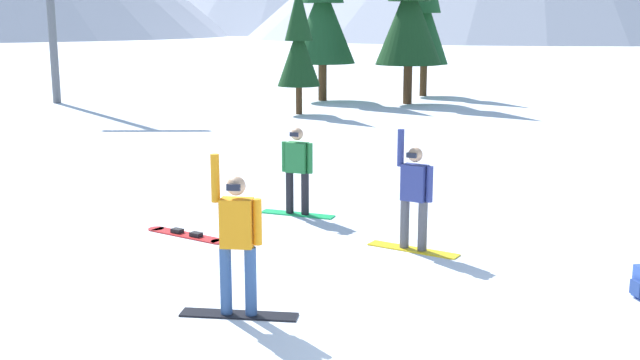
{
  "coord_description": "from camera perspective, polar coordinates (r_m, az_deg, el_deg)",
  "views": [
    {
      "loc": [
        -1.81,
        -8.41,
        3.68
      ],
      "look_at": [
        -1.59,
        4.55,
        1.0
      ],
      "focal_mm": 43.45,
      "sensor_mm": 36.0,
      "label": 1
    }
  ],
  "objects": [
    {
      "name": "pine_tree_short",
      "position": [
        38.76,
        7.74,
        11.84
      ],
      "size": [
        2.35,
        2.35,
        7.07
      ],
      "color": "#472D19",
      "rests_on": "ground_plane"
    },
    {
      "name": "pine_tree_broad",
      "position": [
        36.14,
        0.19,
        12.62
      ],
      "size": [
        3.01,
        3.01,
        7.82
      ],
      "color": "#472D19",
      "rests_on": "ground_plane"
    },
    {
      "name": "loose_snowboard_far_spare",
      "position": [
        13.7,
        -9.79,
        -3.98
      ],
      "size": [
        1.61,
        1.23,
        0.09
      ],
      "color": "red",
      "rests_on": "ground_plane"
    },
    {
      "name": "snowboarder_background",
      "position": [
        14.75,
        -1.69,
        0.8
      ],
      "size": [
        1.46,
        0.81,
        1.69
      ],
      "color": "#19B259",
      "rests_on": "ground_plane"
    },
    {
      "name": "snowboarder_foreground",
      "position": [
        9.72,
        -6.11,
        -4.45
      ],
      "size": [
        1.53,
        0.49,
        2.08
      ],
      "color": "black",
      "rests_on": "ground_plane"
    },
    {
      "name": "pine_tree_young",
      "position": [
        30.84,
        -1.58,
        9.98
      ],
      "size": [
        1.7,
        1.7,
        5.08
      ],
      "color": "#472D19",
      "rests_on": "ground_plane"
    },
    {
      "name": "snowboarder_midground",
      "position": [
        12.53,
        6.96,
        -1.1
      ],
      "size": [
        1.45,
        1.07,
        1.97
      ],
      "color": "yellow",
      "rests_on": "ground_plane"
    },
    {
      "name": "pine_tree_slender",
      "position": [
        34.94,
        6.6,
        12.65
      ],
      "size": [
        2.94,
        2.94,
        7.91
      ],
      "color": "#472D19",
      "rests_on": "ground_plane"
    },
    {
      "name": "ground_plane",
      "position": [
        9.36,
        10.5,
        -11.68
      ],
      "size": [
        800.0,
        800.0,
        0.0
      ],
      "primitive_type": "plane",
      "color": "silver"
    }
  ]
}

